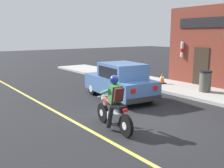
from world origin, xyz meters
TOP-DOWN VIEW (x-y plane):
  - ground_plane at (0.00, 0.00)m, footprint 80.00×80.00m
  - sidewalk_curb at (4.92, 3.00)m, footprint 2.60×22.00m
  - lane_stripe at (-1.80, 3.00)m, footprint 0.12×19.80m
  - motorcycle_with_rider at (-1.15, -0.15)m, footprint 0.63×2.01m
  - car_hatchback at (1.30, 2.68)m, footprint 2.10×3.95m
  - trash_bin at (4.96, 0.95)m, footprint 0.56×0.56m
  - traffic_cone at (4.88, 3.55)m, footprint 0.36×0.36m

SIDE VIEW (x-z plane):
  - ground_plane at x=0.00m, z-range 0.00..0.00m
  - lane_stripe at x=-1.80m, z-range 0.00..0.01m
  - sidewalk_curb at x=4.92m, z-range 0.00..0.14m
  - traffic_cone at x=4.88m, z-range 0.13..0.73m
  - trash_bin at x=4.96m, z-range 0.15..1.13m
  - motorcycle_with_rider at x=-1.15m, z-range -0.13..1.49m
  - car_hatchback at x=1.30m, z-range -0.02..1.55m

